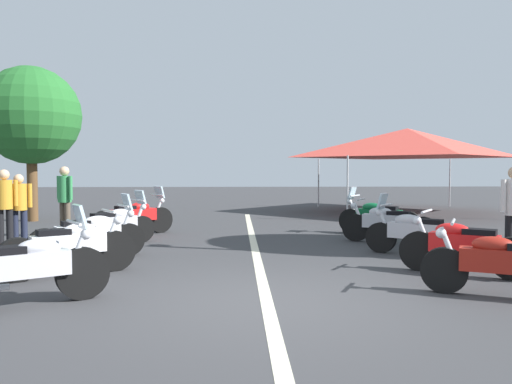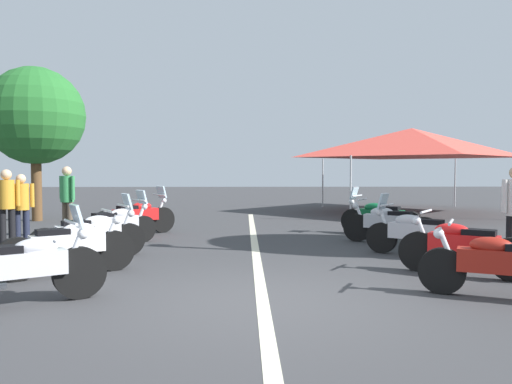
{
  "view_description": "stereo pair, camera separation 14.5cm",
  "coord_description": "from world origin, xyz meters",
  "px_view_note": "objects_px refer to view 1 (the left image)",
  "views": [
    {
      "loc": [
        -6.32,
        0.37,
        1.68
      ],
      "look_at": [
        3.6,
        0.0,
        1.22
      ],
      "focal_mm": 35.67,
      "sensor_mm": 36.0,
      "label": 1
    },
    {
      "loc": [
        -6.32,
        0.23,
        1.68
      ],
      "look_at": [
        3.6,
        0.0,
        1.22
      ],
      "focal_mm": 35.67,
      "sensor_mm": 36.0,
      "label": 2
    }
  ],
  "objects_px": {
    "motorcycle_right_row_0": "(506,264)",
    "motorcycle_right_row_2": "(416,232)",
    "motorcycle_left_row_3": "(114,224)",
    "motorcycle_left_row_1": "(70,246)",
    "motorcycle_right_row_4": "(378,216)",
    "bystander_1": "(65,196)",
    "motorcycle_right_row_3": "(388,223)",
    "bystander_0": "(19,204)",
    "motorcycle_left_row_2": "(90,234)",
    "motorcycle_left_row_4": "(135,216)",
    "bystander_2": "(4,202)",
    "event_tent": "(407,143)",
    "roadside_tree_1": "(31,116)",
    "motorcycle_right_row_1": "(463,246)",
    "motorcycle_left_row_0": "(27,268)"
  },
  "relations": [
    {
      "from": "motorcycle_right_row_0",
      "to": "motorcycle_right_row_2",
      "type": "height_order",
      "value": "motorcycle_right_row_2"
    },
    {
      "from": "motorcycle_left_row_3",
      "to": "motorcycle_right_row_0",
      "type": "relative_size",
      "value": 0.82
    },
    {
      "from": "motorcycle_left_row_1",
      "to": "motorcycle_right_row_4",
      "type": "xyz_separation_m",
      "value": [
        4.7,
        -6.17,
        0.0
      ]
    },
    {
      "from": "motorcycle_right_row_4",
      "to": "bystander_1",
      "type": "bearing_deg",
      "value": 35.27
    },
    {
      "from": "motorcycle_right_row_3",
      "to": "bystander_0",
      "type": "height_order",
      "value": "bystander_0"
    },
    {
      "from": "motorcycle_left_row_2",
      "to": "motorcycle_left_row_4",
      "type": "distance_m",
      "value": 3.41
    },
    {
      "from": "motorcycle_left_row_2",
      "to": "bystander_2",
      "type": "relative_size",
      "value": 1.14
    },
    {
      "from": "motorcycle_right_row_4",
      "to": "bystander_0",
      "type": "relative_size",
      "value": 1.18
    },
    {
      "from": "motorcycle_left_row_1",
      "to": "event_tent",
      "type": "height_order",
      "value": "event_tent"
    },
    {
      "from": "bystander_0",
      "to": "roadside_tree_1",
      "type": "relative_size",
      "value": 0.32
    },
    {
      "from": "motorcycle_left_row_1",
      "to": "motorcycle_right_row_3",
      "type": "bearing_deg",
      "value": -3.71
    },
    {
      "from": "motorcycle_right_row_0",
      "to": "motorcycle_right_row_3",
      "type": "bearing_deg",
      "value": -62.96
    },
    {
      "from": "motorcycle_left_row_2",
      "to": "motorcycle_right_row_2",
      "type": "xyz_separation_m",
      "value": [
        0.14,
        -6.14,
        -0.01
      ]
    },
    {
      "from": "motorcycle_right_row_1",
      "to": "motorcycle_left_row_1",
      "type": "bearing_deg",
      "value": 32.34
    },
    {
      "from": "motorcycle_right_row_2",
      "to": "bystander_1",
      "type": "distance_m",
      "value": 8.2
    },
    {
      "from": "bystander_1",
      "to": "motorcycle_right_row_2",
      "type": "bearing_deg",
      "value": 102.46
    },
    {
      "from": "motorcycle_left_row_0",
      "to": "motorcycle_right_row_0",
      "type": "xyz_separation_m",
      "value": [
        0.17,
        -6.02,
        -0.03
      ]
    },
    {
      "from": "motorcycle_right_row_1",
      "to": "motorcycle_right_row_3",
      "type": "bearing_deg",
      "value": -52.98
    },
    {
      "from": "motorcycle_left_row_0",
      "to": "motorcycle_right_row_0",
      "type": "relative_size",
      "value": 0.91
    },
    {
      "from": "motorcycle_left_row_3",
      "to": "bystander_1",
      "type": "height_order",
      "value": "bystander_1"
    },
    {
      "from": "motorcycle_left_row_0",
      "to": "event_tent",
      "type": "bearing_deg",
      "value": 23.25
    },
    {
      "from": "motorcycle_left_row_1",
      "to": "motorcycle_right_row_2",
      "type": "relative_size",
      "value": 1.09
    },
    {
      "from": "motorcycle_left_row_0",
      "to": "motorcycle_right_row_4",
      "type": "xyz_separation_m",
      "value": [
        6.49,
        -6.11,
        -0.01
      ]
    },
    {
      "from": "motorcycle_right_row_4",
      "to": "motorcycle_left_row_3",
      "type": "bearing_deg",
      "value": 47.69
    },
    {
      "from": "bystander_0",
      "to": "motorcycle_right_row_3",
      "type": "bearing_deg",
      "value": 70.26
    },
    {
      "from": "motorcycle_left_row_1",
      "to": "motorcycle_left_row_2",
      "type": "xyz_separation_m",
      "value": [
        1.45,
        0.11,
        -0.0
      ]
    },
    {
      "from": "motorcycle_right_row_4",
      "to": "bystander_0",
      "type": "bearing_deg",
      "value": 44.13
    },
    {
      "from": "motorcycle_left_row_3",
      "to": "bystander_1",
      "type": "relative_size",
      "value": 0.94
    },
    {
      "from": "bystander_2",
      "to": "motorcycle_right_row_2",
      "type": "bearing_deg",
      "value": 58.23
    },
    {
      "from": "motorcycle_left_row_0",
      "to": "motorcycle_left_row_2",
      "type": "distance_m",
      "value": 3.24
    },
    {
      "from": "motorcycle_left_row_4",
      "to": "bystander_0",
      "type": "xyz_separation_m",
      "value": [
        -1.62,
        2.17,
        0.43
      ]
    },
    {
      "from": "motorcycle_right_row_2",
      "to": "bystander_1",
      "type": "relative_size",
      "value": 1.0
    },
    {
      "from": "motorcycle_right_row_1",
      "to": "motorcycle_right_row_3",
      "type": "relative_size",
      "value": 0.92
    },
    {
      "from": "bystander_2",
      "to": "motorcycle_right_row_0",
      "type": "bearing_deg",
      "value": 38.85
    },
    {
      "from": "motorcycle_left_row_1",
      "to": "motorcycle_left_row_3",
      "type": "relative_size",
      "value": 1.15
    },
    {
      "from": "motorcycle_left_row_3",
      "to": "motorcycle_right_row_0",
      "type": "height_order",
      "value": "motorcycle_left_row_3"
    },
    {
      "from": "bystander_1",
      "to": "bystander_2",
      "type": "distance_m",
      "value": 1.8
    },
    {
      "from": "bystander_1",
      "to": "bystander_0",
      "type": "bearing_deg",
      "value": 11.08
    },
    {
      "from": "motorcycle_right_row_1",
      "to": "bystander_0",
      "type": "height_order",
      "value": "bystander_0"
    },
    {
      "from": "motorcycle_right_row_0",
      "to": "motorcycle_right_row_2",
      "type": "relative_size",
      "value": 1.16
    },
    {
      "from": "motorcycle_right_row_3",
      "to": "bystander_2",
      "type": "distance_m",
      "value": 8.3
    },
    {
      "from": "motorcycle_left_row_3",
      "to": "event_tent",
      "type": "height_order",
      "value": "event_tent"
    },
    {
      "from": "motorcycle_left_row_0",
      "to": "motorcycle_right_row_3",
      "type": "height_order",
      "value": "motorcycle_left_row_0"
    },
    {
      "from": "bystander_1",
      "to": "motorcycle_right_row_4",
      "type": "bearing_deg",
      "value": 124.78
    },
    {
      "from": "motorcycle_left_row_2",
      "to": "motorcycle_right_row_0",
      "type": "xyz_separation_m",
      "value": [
        -3.07,
        -6.19,
        -0.01
      ]
    },
    {
      "from": "motorcycle_left_row_3",
      "to": "motorcycle_right_row_1",
      "type": "bearing_deg",
      "value": -68.28
    },
    {
      "from": "motorcycle_left_row_2",
      "to": "motorcycle_left_row_4",
      "type": "bearing_deg",
      "value": 56.28
    },
    {
      "from": "motorcycle_left_row_3",
      "to": "motorcycle_left_row_4",
      "type": "bearing_deg",
      "value": 46.08
    },
    {
      "from": "motorcycle_right_row_3",
      "to": "motorcycle_right_row_4",
      "type": "height_order",
      "value": "motorcycle_right_row_4"
    },
    {
      "from": "motorcycle_right_row_0",
      "to": "bystander_0",
      "type": "distance_m",
      "value": 9.56
    }
  ]
}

